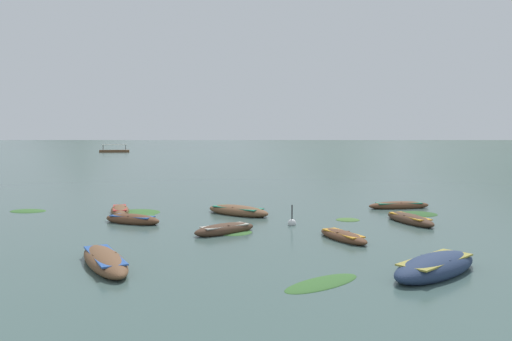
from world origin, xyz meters
The scene contains 21 objects.
ground_plane centered at (0.00, 1500.00, 0.00)m, with size 6000.00×6000.00×0.00m, color #425B56.
mountain_1 centered at (-756.25, 2060.03, 93.09)m, with size 554.38×554.38×186.17m, color #56665B.
mountain_2 centered at (331.46, 2048.76, 108.04)m, with size 946.18×946.18×216.08m, color #56665B.
rowboat_0 centered at (8.62, 20.27, 0.18)m, with size 2.07×3.85×0.56m.
rowboat_1 centered at (-4.17, 11.87, 0.19)m, with size 3.16×4.45×0.61m.
rowboat_2 centered at (-0.55, 17.48, 0.18)m, with size 3.06×2.67×0.57m.
rowboat_3 centered at (-5.38, 20.05, 0.18)m, with size 3.32×2.19×0.58m.
rowboat_4 centered at (6.54, 10.98, 0.24)m, with size 4.06×3.89×0.78m.
rowboat_5 centered at (-0.19, 22.86, 0.20)m, with size 4.12×3.58×0.64m.
rowboat_6 centered at (4.53, 16.13, 0.15)m, with size 2.14×3.15×0.47m.
rowboat_7 centered at (-6.99, 23.45, 0.15)m, with size 1.95×3.61×0.48m.
rowboat_8 centered at (9.53, 25.32, 0.17)m, with size 3.96×1.55×0.53m.
ferry_0 centered at (-42.06, 140.08, 0.45)m, with size 9.05×5.16×2.54m.
mooring_buoy centered at (2.61, 19.56, 0.10)m, with size 0.42×0.42×1.13m.
weed_patch_0 centered at (-6.05, 23.42, 0.00)m, with size 2.71×2.71×0.14m, color #38662D.
weed_patch_1 centered at (-12.54, 24.00, 0.00)m, with size 2.15×1.54×0.14m, color #38662D.
weed_patch_2 centered at (9.95, 23.04, 0.00)m, with size 2.08×2.18×0.14m, color #2D5628.
weed_patch_3 centered at (-0.19, 17.71, 0.00)m, with size 1.74×1.73×0.14m, color #38662D.
weed_patch_4 centered at (5.63, 21.05, 0.00)m, with size 1.24×1.16×0.14m, color #477033.
weed_patch_5 centered at (-5.22, 21.82, 0.00)m, with size 3.14×1.20×0.14m, color #38662D.
weed_patch_6 centered at (2.85, 9.98, 0.00)m, with size 2.92×1.04×0.14m, color #38662D.
Camera 1 is at (0.98, -4.03, 4.28)m, focal length 34.00 mm.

